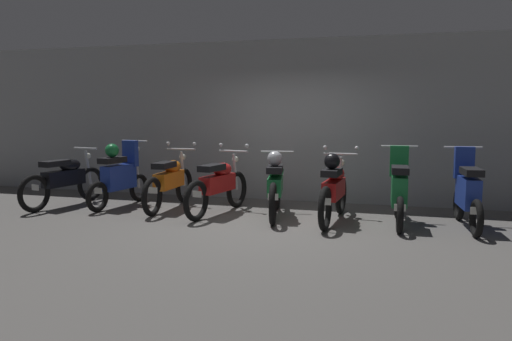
# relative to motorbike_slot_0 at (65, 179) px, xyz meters

# --- Properties ---
(ground_plane) EXTENTS (80.00, 80.00, 0.00)m
(ground_plane) POSITION_rel_motorbike_slot_0_xyz_m (3.87, -0.45, -0.49)
(ground_plane) COLOR #565451
(back_wall) EXTENTS (16.00, 0.30, 3.05)m
(back_wall) POSITION_rel_motorbike_slot_0_xyz_m (3.87, 1.82, 1.04)
(back_wall) COLOR gray
(back_wall) RESTS_ON ground
(motorbike_slot_0) EXTENTS (0.60, 1.93, 1.03)m
(motorbike_slot_0) POSITION_rel_motorbike_slot_0_xyz_m (0.00, 0.00, 0.00)
(motorbike_slot_0) COLOR black
(motorbike_slot_0) RESTS_ON ground
(motorbike_slot_1) EXTENTS (0.56, 1.68, 1.18)m
(motorbike_slot_1) POSITION_rel_motorbike_slot_0_xyz_m (0.97, 0.25, 0.08)
(motorbike_slot_1) COLOR black
(motorbike_slot_1) RESTS_ON ground
(motorbike_slot_2) EXTENTS (0.59, 1.95, 1.15)m
(motorbike_slot_2) POSITION_rel_motorbike_slot_0_xyz_m (1.93, 0.29, 0.00)
(motorbike_slot_2) COLOR black
(motorbike_slot_2) RESTS_ON ground
(motorbike_slot_3) EXTENTS (0.62, 1.93, 1.15)m
(motorbike_slot_3) POSITION_rel_motorbike_slot_0_xyz_m (2.91, 0.12, 0.00)
(motorbike_slot_3) COLOR black
(motorbike_slot_3) RESTS_ON ground
(motorbike_slot_4) EXTENTS (0.60, 1.93, 1.08)m
(motorbike_slot_4) POSITION_rel_motorbike_slot_0_xyz_m (3.87, 0.18, 0.04)
(motorbike_slot_4) COLOR black
(motorbike_slot_4) RESTS_ON ground
(motorbike_slot_5) EXTENTS (0.59, 1.95, 1.15)m
(motorbike_slot_5) POSITION_rel_motorbike_slot_0_xyz_m (4.84, 0.03, 0.04)
(motorbike_slot_5) COLOR black
(motorbike_slot_5) RESTS_ON ground
(motorbike_slot_6) EXTENTS (0.56, 1.68, 1.18)m
(motorbike_slot_6) POSITION_rel_motorbike_slot_0_xyz_m (5.81, 0.12, 0.03)
(motorbike_slot_6) COLOR black
(motorbike_slot_6) RESTS_ON ground
(motorbike_slot_7) EXTENTS (0.56, 1.68, 1.18)m
(motorbike_slot_7) POSITION_rel_motorbike_slot_0_xyz_m (6.77, 0.16, 0.03)
(motorbike_slot_7) COLOR black
(motorbike_slot_7) RESTS_ON ground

